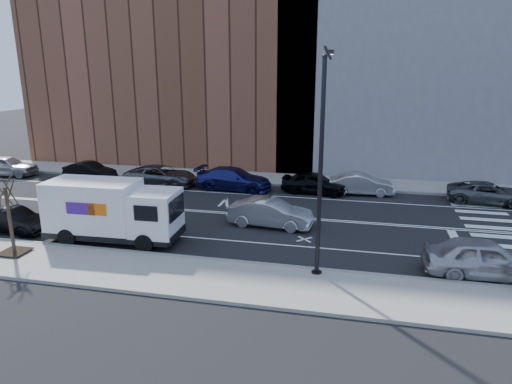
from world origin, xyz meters
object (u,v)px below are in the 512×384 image
at_px(fedex_van, 112,210).
at_px(near_parked_front, 485,258).
at_px(driving_sedan, 270,213).
at_px(far_parked_a, 6,166).
at_px(far_parked_b, 90,171).

relative_size(fedex_van, near_parked_front, 1.40).
xyz_separation_m(driving_sedan, near_parked_front, (9.95, -4.24, 0.07)).
bearing_deg(far_parked_a, driving_sedan, -114.35).
bearing_deg(far_parked_a, far_parked_b, -94.87).
bearing_deg(near_parked_front, far_parked_a, 68.47).
bearing_deg(near_parked_front, driving_sedan, 64.49).
height_order(fedex_van, far_parked_b, fedex_van).
bearing_deg(driving_sedan, far_parked_a, 77.86).
height_order(far_parked_a, near_parked_front, near_parked_front).
bearing_deg(fedex_van, far_parked_a, 142.84).
xyz_separation_m(far_parked_a, near_parked_front, (33.06, -11.43, 0.02)).
height_order(fedex_van, driving_sedan, fedex_van).
distance_m(far_parked_a, far_parked_b, 7.32).
xyz_separation_m(far_parked_a, far_parked_b, (7.31, 0.28, -0.13)).
xyz_separation_m(fedex_van, far_parked_a, (-15.76, 11.10, -0.81)).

